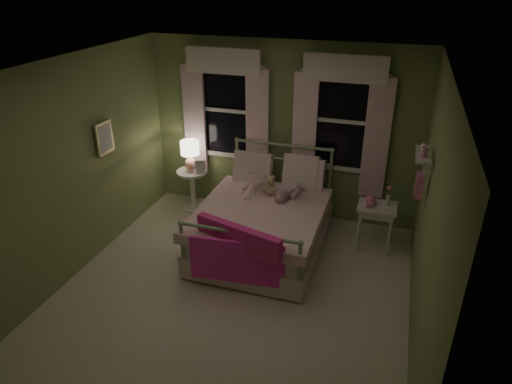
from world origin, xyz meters
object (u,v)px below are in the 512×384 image
(child_left, at_px, (254,166))
(nightstand_right, at_px, (377,212))
(bed, at_px, (264,223))
(teddy_bear, at_px, (270,187))
(table_lamp, at_px, (190,152))
(child_right, at_px, (293,173))
(nightstand_left, at_px, (192,185))

(child_left, bearing_deg, nightstand_right, 178.24)
(bed, height_order, child_left, child_left)
(bed, xyz_separation_m, teddy_bear, (-0.01, 0.27, 0.42))
(table_lamp, xyz_separation_m, nightstand_right, (2.81, -0.28, -0.40))
(bed, relative_size, child_right, 2.56)
(child_right, xyz_separation_m, nightstand_right, (1.14, 0.01, -0.42))
(child_right, bearing_deg, teddy_bear, 47.21)
(child_left, xyz_separation_m, table_lamp, (-1.10, 0.29, -0.03))
(bed, relative_size, child_left, 2.43)
(child_left, relative_size, nightstand_left, 1.29)
(teddy_bear, distance_m, nightstand_left, 1.50)
(child_left, bearing_deg, teddy_bear, 148.48)
(nightstand_left, distance_m, nightstand_right, 2.82)
(table_lamp, bearing_deg, nightstand_right, -5.78)
(nightstand_right, bearing_deg, child_left, -179.73)
(child_left, relative_size, teddy_bear, 2.74)
(child_right, xyz_separation_m, teddy_bear, (-0.28, -0.16, -0.18))
(nightstand_left, distance_m, table_lamp, 0.54)
(child_left, height_order, teddy_bear, child_left)
(child_right, height_order, teddy_bear, child_right)
(teddy_bear, height_order, nightstand_left, teddy_bear)
(bed, distance_m, table_lamp, 1.67)
(teddy_bear, xyz_separation_m, nightstand_left, (-1.38, 0.45, -0.37))
(child_right, xyz_separation_m, table_lamp, (-1.66, 0.29, -0.01))
(nightstand_left, xyz_separation_m, table_lamp, (0.00, 0.00, 0.54))
(child_right, bearing_deg, nightstand_left, 7.74)
(child_left, relative_size, child_right, 1.05)
(teddy_bear, height_order, nightstand_right, teddy_bear)
(teddy_bear, relative_size, nightstand_right, 0.48)
(child_left, xyz_separation_m, teddy_bear, (0.28, -0.16, -0.20))
(teddy_bear, bearing_deg, nightstand_right, 6.66)
(child_right, distance_m, table_lamp, 1.69)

